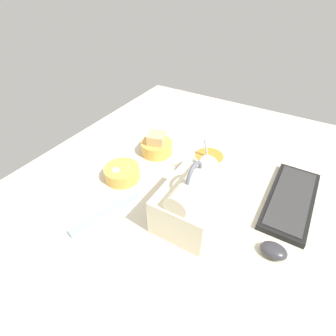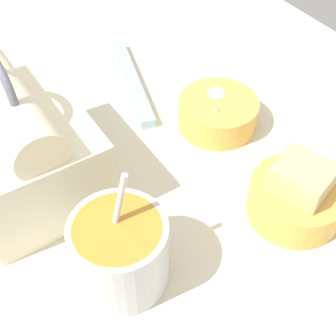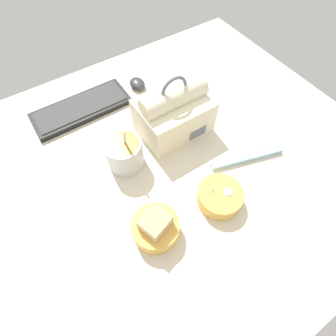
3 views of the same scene
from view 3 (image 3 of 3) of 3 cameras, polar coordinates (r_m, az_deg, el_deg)
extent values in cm
cube|color=beige|center=(79.63, -3.37, -0.75)|extent=(140.00, 110.00, 2.00)
cube|color=black|center=(97.97, -18.35, 12.24)|extent=(33.38, 13.17, 1.80)
cube|color=#333333|center=(97.27, -18.52, 12.66)|extent=(30.71, 10.80, 0.30)
cube|color=#EFE5C1|center=(83.96, 1.20, 11.28)|extent=(21.63, 16.15, 11.70)
cylinder|color=#EFE5C1|center=(78.60, 1.30, 15.09)|extent=(20.55, 6.43, 6.43)
cube|color=slate|center=(83.28, 6.51, 7.57)|extent=(6.06, 0.30, 3.51)
torus|color=slate|center=(76.66, 1.34, 16.67)|extent=(8.57, 1.00, 8.57)
cylinder|color=silver|center=(77.20, -9.49, 3.19)|extent=(10.89, 10.89, 9.53)
cylinder|color=#C6892D|center=(73.65, -9.98, 5.19)|extent=(9.58, 9.58, 0.60)
cylinder|color=silver|center=(72.44, -9.37, 5.83)|extent=(0.70, 3.33, 10.80)
cylinder|color=#EAB24C|center=(68.28, -2.69, -12.95)|extent=(12.24, 12.24, 4.94)
cube|color=tan|center=(65.72, -2.79, -12.18)|extent=(8.29, 7.90, 6.92)
cylinder|color=#EAB24C|center=(73.14, 11.19, -6.17)|extent=(12.20, 12.20, 4.58)
ellipsoid|color=white|center=(72.55, 12.92, -5.53)|extent=(3.32, 3.32, 3.90)
cone|color=#F4DB84|center=(71.89, 9.57, -5.34)|extent=(5.51, 5.51, 3.90)
sphere|color=black|center=(72.41, 13.28, -8.17)|extent=(1.46, 1.46, 1.46)
sphere|color=black|center=(72.77, 13.23, -7.54)|extent=(1.46, 1.46, 1.46)
sphere|color=black|center=(72.98, 12.83, -7.00)|extent=(1.46, 1.46, 1.46)
ellipsoid|color=#333338|center=(102.23, -6.70, 17.76)|extent=(5.18, 6.92, 3.00)
cube|color=#99C6D6|center=(83.65, 16.79, 2.21)|extent=(23.00, 8.88, 1.60)
camera|label=1|loc=(1.06, 27.54, 51.09)|focal=28.00mm
camera|label=2|loc=(0.59, -49.37, 23.17)|focal=50.00mm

